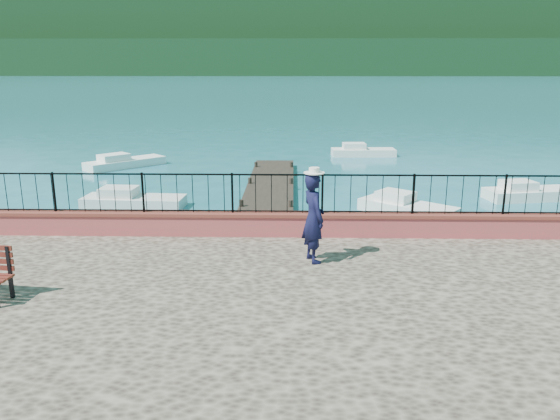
{
  "coord_description": "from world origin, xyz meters",
  "views": [
    {
      "loc": [
        -1.02,
        -9.24,
        5.29
      ],
      "look_at": [
        -1.29,
        2.0,
        2.3
      ],
      "focal_mm": 35.0,
      "sensor_mm": 36.0,
      "label": 1
    }
  ],
  "objects_px": {
    "boat_0": "(134,197)",
    "boat_3": "(125,160)",
    "boat_2": "(530,190)",
    "boat_1": "(408,204)",
    "person": "(313,218)",
    "boat_4": "(363,149)"
  },
  "relations": [
    {
      "from": "boat_0",
      "to": "boat_3",
      "type": "distance_m",
      "value": 8.96
    },
    {
      "from": "boat_2",
      "to": "boat_3",
      "type": "bearing_deg",
      "value": 150.08
    },
    {
      "from": "boat_0",
      "to": "boat_3",
      "type": "bearing_deg",
      "value": 112.31
    },
    {
      "from": "boat_0",
      "to": "boat_1",
      "type": "height_order",
      "value": "same"
    },
    {
      "from": "boat_2",
      "to": "boat_3",
      "type": "xyz_separation_m",
      "value": [
        -18.61,
        6.78,
        0.0
      ]
    },
    {
      "from": "person",
      "to": "boat_0",
      "type": "distance_m",
      "value": 11.3
    },
    {
      "from": "boat_3",
      "to": "person",
      "type": "bearing_deg",
      "value": -106.8
    },
    {
      "from": "boat_3",
      "to": "boat_4",
      "type": "relative_size",
      "value": 1.13
    },
    {
      "from": "boat_0",
      "to": "boat_2",
      "type": "xyz_separation_m",
      "value": [
        15.73,
        1.7,
        0.0
      ]
    },
    {
      "from": "person",
      "to": "boat_4",
      "type": "xyz_separation_m",
      "value": [
        3.8,
        21.63,
        -1.76
      ]
    },
    {
      "from": "boat_1",
      "to": "boat_2",
      "type": "bearing_deg",
      "value": 64.68
    },
    {
      "from": "boat_1",
      "to": "boat_3",
      "type": "xyz_separation_m",
      "value": [
        -13.19,
        9.25,
        0.0
      ]
    },
    {
      "from": "person",
      "to": "boat_2",
      "type": "xyz_separation_m",
      "value": [
        9.2,
        10.75,
        -1.76
      ]
    },
    {
      "from": "boat_0",
      "to": "boat_2",
      "type": "distance_m",
      "value": 15.82
    },
    {
      "from": "boat_0",
      "to": "boat_1",
      "type": "xyz_separation_m",
      "value": [
        10.31,
        -0.76,
        0.0
      ]
    },
    {
      "from": "boat_0",
      "to": "boat_2",
      "type": "relative_size",
      "value": 1.09
    },
    {
      "from": "boat_2",
      "to": "person",
      "type": "bearing_deg",
      "value": -140.44
    },
    {
      "from": "person",
      "to": "boat_4",
      "type": "height_order",
      "value": "person"
    },
    {
      "from": "boat_2",
      "to": "boat_0",
      "type": "bearing_deg",
      "value": 176.28
    },
    {
      "from": "boat_4",
      "to": "boat_0",
      "type": "bearing_deg",
      "value": -131.72
    },
    {
      "from": "person",
      "to": "boat_4",
      "type": "bearing_deg",
      "value": -30.66
    },
    {
      "from": "boat_1",
      "to": "boat_4",
      "type": "relative_size",
      "value": 0.94
    }
  ]
}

